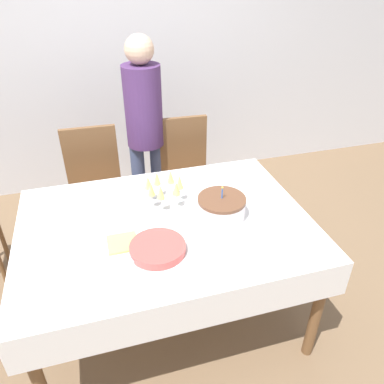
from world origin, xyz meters
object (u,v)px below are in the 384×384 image
object	(u,v)px
plate_stack_main	(158,248)
person_standing	(144,122)
birthday_cake	(221,207)
champagne_tray	(164,191)
dining_chair_far_left	(96,186)
dining_chair_far_right	(185,174)

from	to	relation	value
plate_stack_main	person_standing	bearing A→B (deg)	82.37
birthday_cake	champagne_tray	bearing A→B (deg)	142.91
dining_chair_far_left	birthday_cake	world-z (taller)	dining_chair_far_left
dining_chair_far_right	champagne_tray	distance (m)	0.84
plate_stack_main	person_standing	world-z (taller)	person_standing
birthday_cake	person_standing	world-z (taller)	person_standing
dining_chair_far_left	dining_chair_far_right	bearing A→B (deg)	-0.00
plate_stack_main	champagne_tray	bearing A→B (deg)	72.95
dining_chair_far_left	plate_stack_main	bearing A→B (deg)	-76.99
dining_chair_far_right	birthday_cake	size ratio (longest dim) A/B	3.58
champagne_tray	dining_chair_far_right	bearing A→B (deg)	65.69
dining_chair_far_left	dining_chair_far_right	xyz separation A→B (m)	(0.70, -0.00, 0.00)
champagne_tray	plate_stack_main	world-z (taller)	champagne_tray
dining_chair_far_left	birthday_cake	distance (m)	1.17
dining_chair_far_left	dining_chair_far_right	world-z (taller)	same
plate_stack_main	person_standing	distance (m)	1.29
birthday_cake	dining_chair_far_left	bearing A→B (deg)	125.79
champagne_tray	person_standing	xyz separation A→B (m)	(0.04, 0.86, 0.10)
birthday_cake	champagne_tray	xyz separation A→B (m)	(-0.28, 0.21, 0.03)
dining_chair_far_right	champagne_tray	world-z (taller)	dining_chair_far_right
dining_chair_far_left	champagne_tray	world-z (taller)	dining_chair_far_left
dining_chair_far_right	champagne_tray	xyz separation A→B (m)	(-0.32, -0.71, 0.32)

